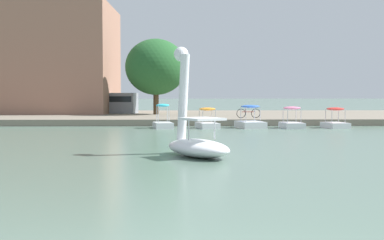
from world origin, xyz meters
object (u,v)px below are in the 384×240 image
pedal_boat_orange (207,122)px  tree_broadleaf_right (156,67)px  swan_boat (196,137)px  pedal_boat_blue (250,121)px  pedal_boat_cyan (163,122)px  pedal_boat_pink (292,121)px  bicycle_parked (248,113)px  pedal_boat_red (335,121)px  parked_van (111,102)px

pedal_boat_orange → tree_broadleaf_right: (-3.80, 11.45, 4.07)m
swan_boat → pedal_boat_blue: size_ratio=1.51×
pedal_boat_cyan → pedal_boat_pink: bearing=-1.1°
pedal_boat_orange → pedal_boat_cyan: bearing=177.1°
pedal_boat_orange → bicycle_parked: bearing=53.8°
pedal_boat_orange → tree_broadleaf_right: bearing=108.4°
pedal_boat_orange → tree_broadleaf_right: tree_broadleaf_right is taller
swan_boat → pedal_boat_pink: 16.44m
pedal_boat_cyan → tree_broadleaf_right: 12.05m
swan_boat → pedal_boat_red: size_ratio=1.85×
pedal_boat_orange → pedal_boat_red: bearing=0.8°
swan_boat → parked_van: swan_boat is taller
pedal_boat_red → bicycle_parked: pedal_boat_red is taller
pedal_boat_red → parked_van: (-16.29, 14.05, 1.01)m
bicycle_parked → pedal_boat_cyan: bearing=-145.0°
bicycle_parked → tree_broadleaf_right: bearing=134.8°
pedal_boat_red → tree_broadleaf_right: size_ratio=0.30×
swan_boat → pedal_boat_red: (9.45, 15.17, -0.24)m
parked_van → pedal_boat_pink: bearing=-46.5°
pedal_boat_cyan → pedal_boat_orange: size_ratio=1.00×
pedal_boat_red → parked_van: bearing=139.2°
swan_boat → pedal_boat_pink: swan_boat is taller
pedal_boat_red → bicycle_parked: (-5.05, 4.28, 0.36)m
pedal_boat_pink → bicycle_parked: (-2.22, 4.40, 0.34)m
pedal_boat_cyan → pedal_boat_pink: pedal_boat_cyan is taller
pedal_boat_pink → tree_broadleaf_right: tree_broadleaf_right is taller
pedal_boat_blue → pedal_boat_red: (5.47, -0.13, 0.00)m
swan_boat → bicycle_parked: 19.94m
pedal_boat_orange → pedal_boat_blue: size_ratio=0.86×
pedal_boat_orange → parked_van: parked_van is taller
pedal_boat_cyan → pedal_boat_blue: size_ratio=0.86×
pedal_boat_orange → parked_van: size_ratio=0.45×
pedal_boat_orange → pedal_boat_red: size_ratio=1.05×
swan_boat → pedal_boat_pink: bearing=66.2°
swan_boat → parked_van: (-6.84, 29.22, 0.78)m
pedal_boat_blue → pedal_boat_red: pedal_boat_blue is taller
pedal_boat_blue → tree_broadleaf_right: (-6.59, 11.21, 4.06)m
swan_boat → pedal_boat_blue: 15.81m
tree_broadleaf_right → parked_van: bearing=147.3°
tree_broadleaf_right → pedal_boat_blue: bearing=-59.5°
pedal_boat_cyan → parked_van: 14.98m
pedal_boat_orange → pedal_boat_pink: (5.43, -0.01, 0.04)m
pedal_boat_cyan → tree_broadleaf_right: size_ratio=0.31×
pedal_boat_cyan → pedal_boat_orange: bearing=-2.9°
swan_boat → parked_van: size_ratio=0.79×
pedal_boat_orange → pedal_boat_blue: (2.79, 0.24, 0.01)m
pedal_boat_blue → tree_broadleaf_right: bearing=120.5°
pedal_boat_pink → pedal_boat_cyan: bearing=178.9°
pedal_boat_cyan → pedal_boat_orange: pedal_boat_cyan is taller
pedal_boat_blue → pedal_boat_red: size_ratio=1.23×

